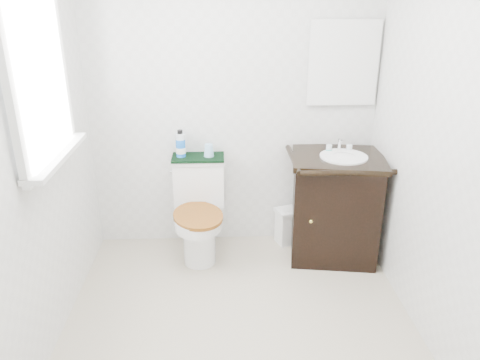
{
  "coord_description": "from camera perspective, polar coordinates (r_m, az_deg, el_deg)",
  "views": [
    {
      "loc": [
        -0.11,
        -2.3,
        1.96
      ],
      "look_at": [
        0.03,
        0.75,
        0.71
      ],
      "focal_mm": 35.0,
      "sensor_mm": 36.0,
      "label": 1
    }
  ],
  "objects": [
    {
      "name": "mouthwash_bottle",
      "position": [
        3.58,
        -7.26,
        4.31
      ],
      "size": [
        0.07,
        0.07,
        0.21
      ],
      "color": "blue",
      "rests_on": "towel"
    },
    {
      "name": "wall_left",
      "position": [
        2.62,
        -24.83,
        3.35
      ],
      "size": [
        0.0,
        2.4,
        2.4
      ],
      "primitive_type": "plane",
      "rotation": [
        1.57,
        0.0,
        1.57
      ],
      "color": "silver",
      "rests_on": "ground"
    },
    {
      "name": "toilet",
      "position": [
        3.66,
        -4.98,
        -4.2
      ],
      "size": [
        0.44,
        0.65,
        0.75
      ],
      "color": "white",
      "rests_on": "floor"
    },
    {
      "name": "wall_back",
      "position": [
        3.58,
        -0.86,
        10.06
      ],
      "size": [
        2.4,
        0.0,
        2.4
      ],
      "primitive_type": "plane",
      "rotation": [
        1.57,
        0.0,
        0.0
      ],
      "color": "silver",
      "rests_on": "ground"
    },
    {
      "name": "window",
      "position": [
        2.76,
        -23.58,
        11.98
      ],
      "size": [
        0.02,
        0.7,
        0.9
      ],
      "primitive_type": "cube",
      "color": "white",
      "rests_on": "wall_left"
    },
    {
      "name": "vanity",
      "position": [
        3.65,
        11.48,
        -2.88
      ],
      "size": [
        0.74,
        0.66,
        0.92
      ],
      "color": "black",
      "rests_on": "floor"
    },
    {
      "name": "wall_right",
      "position": [
        2.71,
        24.06,
        4.05
      ],
      "size": [
        0.0,
        2.4,
        2.4
      ],
      "primitive_type": "plane",
      "rotation": [
        1.57,
        0.0,
        -1.57
      ],
      "color": "silver",
      "rests_on": "ground"
    },
    {
      "name": "wall_front",
      "position": [
        1.34,
        2.43,
        -12.15
      ],
      "size": [
        2.4,
        0.0,
        2.4
      ],
      "primitive_type": "plane",
      "rotation": [
        -1.57,
        0.0,
        0.0
      ],
      "color": "silver",
      "rests_on": "ground"
    },
    {
      "name": "cup",
      "position": [
        3.58,
        -3.83,
        3.63
      ],
      "size": [
        0.08,
        0.08,
        0.1
      ],
      "primitive_type": "cone",
      "color": "#8DC1E7",
      "rests_on": "towel"
    },
    {
      "name": "mirror",
      "position": [
        3.63,
        12.48,
        13.73
      ],
      "size": [
        0.5,
        0.02,
        0.6
      ],
      "primitive_type": "cube",
      "color": "silver",
      "rests_on": "wall_back"
    },
    {
      "name": "soap_bar",
      "position": [
        3.58,
        10.77,
        3.53
      ],
      "size": [
        0.07,
        0.04,
        0.02
      ],
      "primitive_type": "ellipsoid",
      "color": "#1B837A",
      "rests_on": "vanity"
    },
    {
      "name": "trash_bin",
      "position": [
        3.88,
        5.96,
        -5.54
      ],
      "size": [
        0.25,
        0.23,
        0.3
      ],
      "color": "white",
      "rests_on": "floor"
    },
    {
      "name": "towel",
      "position": [
        3.6,
        -5.14,
        2.76
      ],
      "size": [
        0.4,
        0.22,
        0.02
      ],
      "primitive_type": "cube",
      "color": "black",
      "rests_on": "toilet"
    },
    {
      "name": "floor",
      "position": [
        3.02,
        0.03,
        -18.09
      ],
      "size": [
        2.4,
        2.4,
        0.0
      ],
      "primitive_type": "plane",
      "color": "#BAAD96",
      "rests_on": "ground"
    }
  ]
}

